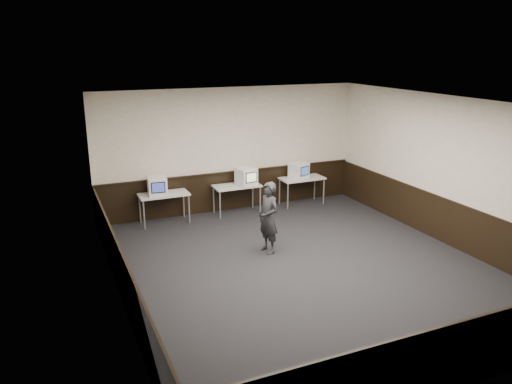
# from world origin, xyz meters

# --- Properties ---
(floor) EXTENTS (8.00, 8.00, 0.00)m
(floor) POSITION_xyz_m (0.00, 0.00, 0.00)
(floor) COLOR black
(floor) RESTS_ON ground
(ceiling) EXTENTS (8.00, 8.00, 0.00)m
(ceiling) POSITION_xyz_m (0.00, 0.00, 3.20)
(ceiling) COLOR white
(ceiling) RESTS_ON back_wall
(back_wall) EXTENTS (7.00, 0.00, 7.00)m
(back_wall) POSITION_xyz_m (0.00, 4.00, 1.60)
(back_wall) COLOR beige
(back_wall) RESTS_ON ground
(front_wall) EXTENTS (7.00, 0.00, 7.00)m
(front_wall) POSITION_xyz_m (0.00, -4.00, 1.60)
(front_wall) COLOR beige
(front_wall) RESTS_ON ground
(left_wall) EXTENTS (0.00, 8.00, 8.00)m
(left_wall) POSITION_xyz_m (-3.50, 0.00, 1.60)
(left_wall) COLOR beige
(left_wall) RESTS_ON ground
(right_wall) EXTENTS (0.00, 8.00, 8.00)m
(right_wall) POSITION_xyz_m (3.50, 0.00, 1.60)
(right_wall) COLOR beige
(right_wall) RESTS_ON ground
(wainscot_back) EXTENTS (6.98, 0.04, 1.00)m
(wainscot_back) POSITION_xyz_m (0.00, 3.98, 0.50)
(wainscot_back) COLOR black
(wainscot_back) RESTS_ON back_wall
(wainscot_front) EXTENTS (6.98, 0.04, 1.00)m
(wainscot_front) POSITION_xyz_m (0.00, -3.98, 0.50)
(wainscot_front) COLOR black
(wainscot_front) RESTS_ON front_wall
(wainscot_left) EXTENTS (0.04, 7.98, 1.00)m
(wainscot_left) POSITION_xyz_m (-3.48, 0.00, 0.50)
(wainscot_left) COLOR black
(wainscot_left) RESTS_ON left_wall
(wainscot_right) EXTENTS (0.04, 7.98, 1.00)m
(wainscot_right) POSITION_xyz_m (3.48, 0.00, 0.50)
(wainscot_right) COLOR black
(wainscot_right) RESTS_ON right_wall
(wainscot_rail) EXTENTS (6.98, 0.06, 0.04)m
(wainscot_rail) POSITION_xyz_m (0.00, 3.96, 1.02)
(wainscot_rail) COLOR black
(wainscot_rail) RESTS_ON wainscot_back
(desk_left) EXTENTS (1.20, 0.60, 0.75)m
(desk_left) POSITION_xyz_m (-1.90, 3.60, 0.68)
(desk_left) COLOR beige
(desk_left) RESTS_ON ground
(desk_center) EXTENTS (1.20, 0.60, 0.75)m
(desk_center) POSITION_xyz_m (0.00, 3.60, 0.68)
(desk_center) COLOR beige
(desk_center) RESTS_ON ground
(desk_right) EXTENTS (1.20, 0.60, 0.75)m
(desk_right) POSITION_xyz_m (1.90, 3.60, 0.68)
(desk_right) COLOR beige
(desk_right) RESTS_ON ground
(emac_left) EXTENTS (0.49, 0.52, 0.44)m
(emac_left) POSITION_xyz_m (-2.05, 3.57, 0.97)
(emac_left) COLOR white
(emac_left) RESTS_ON desk_left
(emac_center) EXTENTS (0.52, 0.54, 0.44)m
(emac_center) POSITION_xyz_m (0.24, 3.55, 0.97)
(emac_center) COLOR white
(emac_center) RESTS_ON desk_center
(emac_right) EXTENTS (0.53, 0.54, 0.42)m
(emac_right) POSITION_xyz_m (1.81, 3.63, 0.96)
(emac_right) COLOR white
(emac_right) RESTS_ON desk_right
(person) EXTENTS (0.46, 0.61, 1.52)m
(person) POSITION_xyz_m (-0.32, 0.97, 0.76)
(person) COLOR #242529
(person) RESTS_ON ground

